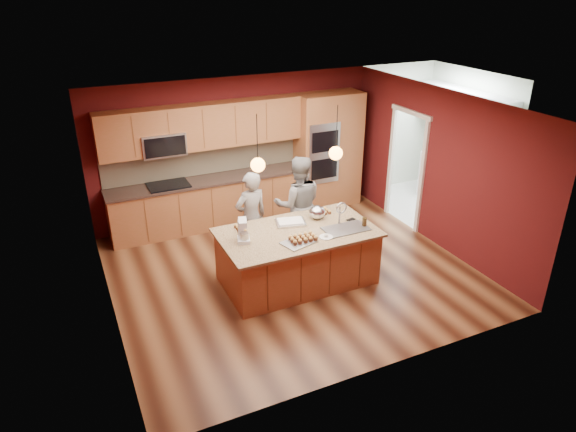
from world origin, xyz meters
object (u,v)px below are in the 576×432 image
island (298,256)px  stand_mixer (243,232)px  person_right (298,205)px  mixing_bowl (317,212)px  person_left (251,218)px

island → stand_mixer: (-0.86, 0.06, 0.56)m
person_right → mixing_bowl: (0.03, -0.62, 0.12)m
island → person_right: 1.09m
mixing_bowl → person_left: bearing=144.5°
stand_mixer → mixing_bowl: 1.34m
person_right → stand_mixer: person_right is taller
person_left → person_right: 0.85m
mixing_bowl → island: bearing=-148.1°
person_left → person_right: person_right is taller
person_left → mixing_bowl: person_left is taller
island → person_left: size_ratio=1.50×
island → stand_mixer: 1.03m
stand_mixer → mixing_bowl: (1.32, 0.23, -0.04)m
person_left → stand_mixer: 0.99m
person_right → stand_mixer: (-1.30, -0.86, 0.16)m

